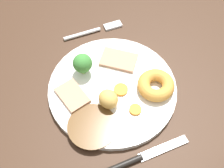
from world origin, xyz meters
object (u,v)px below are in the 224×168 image
at_px(meat_slice_under, 72,95).
at_px(meat_slice_main, 119,60).
at_px(dinner_plate, 112,88).
at_px(roast_potato_left, 108,99).
at_px(yorkshire_pudding, 156,85).
at_px(knife, 138,159).
at_px(carrot_coin_front, 121,90).
at_px(broccoli_floret, 83,63).
at_px(fork, 95,30).
at_px(carrot_coin_back, 135,110).

bearing_deg(meat_slice_under, meat_slice_main, 113.66).
height_order(dinner_plate, roast_potato_left, roast_potato_left).
relative_size(yorkshire_pudding, knife, 0.43).
bearing_deg(carrot_coin_front, dinner_plate, -137.69).
distance_m(meat_slice_under, yorkshire_pudding, 0.18).
height_order(roast_potato_left, knife, roast_potato_left).
height_order(carrot_coin_front, broccoli_floret, broccoli_floret).
relative_size(dinner_plate, meat_slice_under, 3.96).
distance_m(meat_slice_under, knife, 0.19).
bearing_deg(fork, yorkshire_pudding, -73.70).
xyz_separation_m(meat_slice_main, carrot_coin_back, (0.13, -0.01, -0.00)).
height_order(yorkshire_pudding, knife, yorkshire_pudding).
height_order(roast_potato_left, broccoli_floret, broccoli_floret).
height_order(meat_slice_under, broccoli_floret, broccoli_floret).
distance_m(yorkshire_pudding, carrot_coin_front, 0.08).
xyz_separation_m(dinner_plate, meat_slice_under, (-0.01, -0.09, 0.01)).
bearing_deg(carrot_coin_back, yorkshire_pudding, 119.47).
relative_size(meat_slice_under, carrot_coin_front, 2.34).
xyz_separation_m(yorkshire_pudding, carrot_coin_front, (-0.02, -0.07, -0.01)).
distance_m(meat_slice_main, meat_slice_under, 0.14).
distance_m(meat_slice_under, roast_potato_left, 0.08).
distance_m(carrot_coin_back, knife, 0.10).
bearing_deg(knife, fork, 82.48).
distance_m(meat_slice_main, carrot_coin_back, 0.13).
distance_m(yorkshire_pudding, broccoli_floret, 0.17).
distance_m(broccoli_floret, knife, 0.23).
bearing_deg(yorkshire_pudding, knife, -36.10).
bearing_deg(carrot_coin_front, fork, 178.71).
xyz_separation_m(meat_slice_under, carrot_coin_front, (0.02, 0.10, -0.00)).
relative_size(dinner_plate, carrot_coin_back, 10.84).
relative_size(carrot_coin_back, broccoli_floret, 0.48).
bearing_deg(carrot_coin_back, fork, -178.50).
distance_m(carrot_coin_front, broccoli_floret, 0.10).
height_order(meat_slice_main, meat_slice_under, same).
bearing_deg(fork, meat_slice_main, -81.85).
bearing_deg(roast_potato_left, yorkshire_pudding, 90.37).
bearing_deg(fork, carrot_coin_front, -92.47).
bearing_deg(dinner_plate, yorkshire_pudding, 66.73).
distance_m(dinner_plate, broccoli_floret, 0.08).
height_order(carrot_coin_back, knife, carrot_coin_back).
bearing_deg(broccoli_floret, yorkshire_pudding, 54.32).
bearing_deg(meat_slice_main, yorkshire_pudding, 26.33).
relative_size(dinner_plate, meat_slice_main, 3.48).
xyz_separation_m(meat_slice_under, yorkshire_pudding, (0.04, 0.18, 0.01)).
bearing_deg(yorkshire_pudding, broccoli_floret, -125.68).
height_order(meat_slice_main, carrot_coin_back, meat_slice_main).
bearing_deg(yorkshire_pudding, dinner_plate, -113.27).
relative_size(meat_slice_main, yorkshire_pudding, 1.01).
xyz_separation_m(carrot_coin_back, fork, (-0.25, -0.01, -0.01)).
distance_m(dinner_plate, fork, 0.18).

